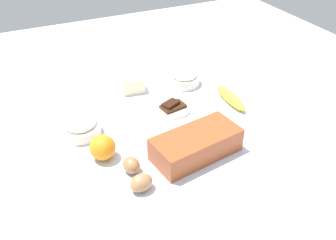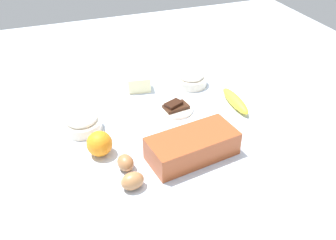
% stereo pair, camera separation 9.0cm
% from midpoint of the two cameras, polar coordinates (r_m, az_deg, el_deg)
% --- Properties ---
extents(ground_plane, '(2.40, 2.40, 0.02)m').
position_cam_midpoint_polar(ground_plane, '(1.27, -2.03, -1.90)').
color(ground_plane, silver).
extents(loaf_pan, '(0.30, 0.17, 0.08)m').
position_cam_midpoint_polar(loaf_pan, '(1.13, 2.21, -3.90)').
color(loaf_pan, '#9E4723').
rests_on(loaf_pan, ground_plane).
extents(flour_bowl, '(0.14, 0.14, 0.06)m').
position_cam_midpoint_polar(flour_bowl, '(1.27, -15.62, -1.13)').
color(flour_bowl, silver).
rests_on(flour_bowl, ground_plane).
extents(sugar_bowl, '(0.13, 0.13, 0.06)m').
position_cam_midpoint_polar(sugar_bowl, '(1.52, 0.88, 6.65)').
color(sugar_bowl, silver).
rests_on(sugar_bowl, ground_plane).
extents(banana, '(0.05, 0.19, 0.04)m').
position_cam_midpoint_polar(banana, '(1.41, 8.06, 3.47)').
color(banana, yellow).
rests_on(banana, ground_plane).
extents(orange_fruit, '(0.08, 0.08, 0.08)m').
position_cam_midpoint_polar(orange_fruit, '(1.14, -12.53, -4.31)').
color(orange_fruit, orange).
rests_on(orange_fruit, ground_plane).
extents(butter_block, '(0.10, 0.08, 0.06)m').
position_cam_midpoint_polar(butter_block, '(1.48, -7.34, 5.51)').
color(butter_block, '#F4EDB2').
rests_on(butter_block, ground_plane).
extents(egg_near_butter, '(0.07, 0.06, 0.05)m').
position_cam_midpoint_polar(egg_near_butter, '(1.03, -6.78, -9.93)').
color(egg_near_butter, '#AA7245').
rests_on(egg_near_butter, ground_plane).
extents(egg_beside_bowl, '(0.06, 0.07, 0.05)m').
position_cam_midpoint_polar(egg_beside_bowl, '(1.09, -8.19, -7.12)').
color(egg_beside_bowl, '#A06B41').
rests_on(egg_beside_bowl, ground_plane).
extents(chocolate_plate, '(0.13, 0.13, 0.03)m').
position_cam_midpoint_polar(chocolate_plate, '(1.36, -1.14, 1.92)').
color(chocolate_plate, silver).
rests_on(chocolate_plate, ground_plane).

